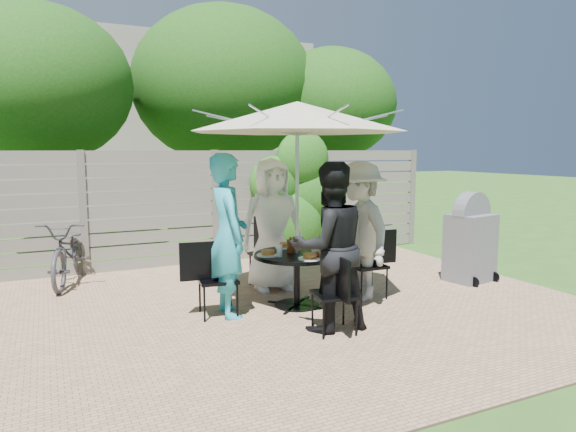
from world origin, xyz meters
name	(u,v)px	position (x,y,z in m)	size (l,w,h in m)	color
backyard_envelope	(141,123)	(0.09, 10.29, 2.61)	(60.00, 60.00, 5.00)	#2C581B
patio_table	(297,270)	(0.13, 0.26, 0.45)	(1.04, 1.04, 0.65)	black
umbrella	(297,117)	(0.13, 0.26, 2.22)	(2.60, 2.60, 2.39)	silver
chair_back	(269,267)	(0.19, 1.23, 0.28)	(0.47, 0.68, 0.92)	black
person_back	(272,225)	(0.18, 1.09, 0.87)	(0.85, 0.56, 1.75)	white
chair_left	(217,294)	(-0.83, 0.32, 0.26)	(0.64, 0.47, 0.86)	black
person_left	(228,236)	(-0.69, 0.31, 0.91)	(0.66, 0.44, 1.82)	#2BA3BA
chair_front	(334,310)	(0.08, -0.70, 0.25)	(0.46, 0.62, 0.83)	black
person_front	(329,247)	(0.09, -0.57, 0.87)	(0.84, 0.66, 1.73)	black
chair_right	(368,278)	(1.10, 0.21, 0.26)	(0.63, 0.43, 0.85)	black
person_right	(359,231)	(0.96, 0.22, 0.86)	(1.11, 0.64, 1.72)	#AEACA9
plate_back	(285,246)	(0.15, 0.62, 0.67)	(0.26, 0.26, 0.06)	white
plate_left	(268,253)	(-0.23, 0.28, 0.67)	(0.26, 0.26, 0.06)	white
plate_front	(310,257)	(0.11, -0.10, 0.67)	(0.26, 0.26, 0.06)	white
plate_right	(325,249)	(0.49, 0.24, 0.67)	(0.26, 0.26, 0.06)	white
plate_extra	(322,255)	(0.30, -0.05, 0.67)	(0.24, 0.24, 0.06)	white
glass_left	(280,251)	(-0.13, 0.17, 0.72)	(0.07, 0.07, 0.14)	silver
glass_front	(315,251)	(0.22, 0.00, 0.72)	(0.07, 0.07, 0.14)	silver
glass_right	(313,244)	(0.40, 0.35, 0.72)	(0.07, 0.07, 0.14)	silver
syrup_jug	(291,246)	(0.08, 0.31, 0.73)	(0.09, 0.09, 0.16)	#59280C
coffee_cup	(297,244)	(0.25, 0.48, 0.71)	(0.08, 0.08, 0.12)	#C6B293
bicycle	(70,251)	(-2.22, 2.60, 0.45)	(0.60, 1.72, 0.90)	#333338
bbq_grill	(470,241)	(2.85, 0.28, 0.58)	(0.70, 0.59, 1.27)	slate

